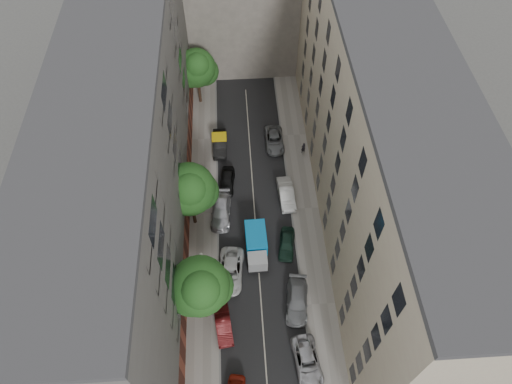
{
  "coord_description": "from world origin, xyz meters",
  "views": [
    {
      "loc": [
        -1.56,
        -27.69,
        41.14
      ],
      "look_at": [
        0.05,
        -1.79,
        6.0
      ],
      "focal_mm": 32.0,
      "sensor_mm": 36.0,
      "label": 1
    }
  ],
  "objects": [
    {
      "name": "car_left_5",
      "position": [
        -3.6,
        9.54,
        0.74
      ],
      "size": [
        1.58,
        4.5,
        1.48
      ],
      "primitive_type": "imported",
      "rotation": [
        0.0,
        0.0,
        -0.0
      ],
      "color": "black",
      "rests_on": "ground"
    },
    {
      "name": "car_left_3",
      "position": [
        -3.6,
        -0.2,
        0.73
      ],
      "size": [
        2.4,
        5.15,
        1.45
      ],
      "primitive_type": "imported",
      "rotation": [
        0.0,
        0.0,
        -0.07
      ],
      "color": "silver",
      "rests_on": "ground"
    },
    {
      "name": "lamp_post",
      "position": [
        -5.09,
        -8.57,
        4.17
      ],
      "size": [
        0.36,
        0.36,
        6.54
      ],
      "color": "#18552B",
      "rests_on": "sidewalk_left"
    },
    {
      "name": "car_left_2",
      "position": [
        -2.8,
        -7.34,
        0.72
      ],
      "size": [
        3.02,
        5.46,
        1.45
      ],
      "primitive_type": "imported",
      "rotation": [
        0.0,
        0.0,
        -0.12
      ],
      "color": "silver",
      "rests_on": "ground"
    },
    {
      "name": "car_left_4",
      "position": [
        -2.87,
        3.89,
        0.68
      ],
      "size": [
        2.0,
        4.14,
        1.36
      ],
      "primitive_type": "imported",
      "rotation": [
        0.0,
        0.0,
        -0.1
      ],
      "color": "black",
      "rests_on": "ground"
    },
    {
      "name": "sidewalk_left",
      "position": [
        -5.5,
        0.0,
        0.07
      ],
      "size": [
        3.0,
        44.0,
        0.15
      ],
      "primitive_type": "cube",
      "color": "gray",
      "rests_on": "ground"
    },
    {
      "name": "tree_far",
      "position": [
        -5.91,
        17.67,
        5.37
      ],
      "size": [
        5.05,
        4.74,
        7.88
      ],
      "color": "#382619",
      "rests_on": "sidewalk_left"
    },
    {
      "name": "car_right_0",
      "position": [
        3.6,
        -16.36,
        0.65
      ],
      "size": [
        2.66,
        4.9,
        1.31
      ],
      "primitive_type": "imported",
      "rotation": [
        0.0,
        0.0,
        0.11
      ],
      "color": "silver",
      "rests_on": "ground"
    },
    {
      "name": "tree_mid",
      "position": [
        -6.3,
        -1.11,
        5.77
      ],
      "size": [
        5.52,
        5.27,
        8.54
      ],
      "color": "#382619",
      "rests_on": "sidewalk_left"
    },
    {
      "name": "car_right_3",
      "position": [
        3.6,
        1.6,
        0.75
      ],
      "size": [
        1.84,
        4.62,
        1.49
      ],
      "primitive_type": "imported",
      "rotation": [
        0.0,
        0.0,
        0.06
      ],
      "color": "silver",
      "rests_on": "ground"
    },
    {
      "name": "building_right",
      "position": [
        11.0,
        0.0,
        10.0
      ],
      "size": [
        8.0,
        44.0,
        20.0
      ],
      "primitive_type": "cube",
      "color": "#B7AB8E",
      "rests_on": "ground"
    },
    {
      "name": "car_right_1",
      "position": [
        3.36,
        -10.8,
        0.71
      ],
      "size": [
        2.65,
        5.12,
        1.42
      ],
      "primitive_type": "imported",
      "rotation": [
        0.0,
        0.0,
        -0.14
      ],
      "color": "gray",
      "rests_on": "ground"
    },
    {
      "name": "tree_near",
      "position": [
        -5.1,
        -11.56,
        6.37
      ],
      "size": [
        5.34,
        5.08,
        9.21
      ],
      "color": "#382619",
      "rests_on": "sidewalk_left"
    },
    {
      "name": "ground",
      "position": [
        0.0,
        0.0,
        0.0
      ],
      "size": [
        120.0,
        120.0,
        0.0
      ],
      "primitive_type": "plane",
      "color": "#4C4C49",
      "rests_on": "ground"
    },
    {
      "name": "pedestrian",
      "position": [
        6.28,
        8.08,
        0.94
      ],
      "size": [
        0.66,
        0.54,
        1.57
      ],
      "primitive_type": "imported",
      "rotation": [
        0.0,
        0.0,
        3.47
      ],
      "color": "black",
      "rests_on": "sidewalk_right"
    },
    {
      "name": "car_left_1",
      "position": [
        -3.6,
        -12.66,
        0.66
      ],
      "size": [
        1.87,
        4.12,
        1.31
      ],
      "primitive_type": "imported",
      "rotation": [
        0.0,
        0.0,
        0.12
      ],
      "color": "#4C0F10",
      "rests_on": "ground"
    },
    {
      "name": "car_right_4",
      "position": [
        2.98,
        9.8,
        0.65
      ],
      "size": [
        2.19,
        4.68,
        1.29
      ],
      "primitive_type": "imported",
      "rotation": [
        0.0,
        0.0,
        0.01
      ],
      "color": "slate",
      "rests_on": "ground"
    },
    {
      "name": "road_surface",
      "position": [
        0.0,
        0.0,
        0.01
      ],
      "size": [
        8.0,
        44.0,
        0.02
      ],
      "primitive_type": "cube",
      "color": "black",
      "rests_on": "ground"
    },
    {
      "name": "car_right_2",
      "position": [
        3.02,
        -4.6,
        0.66
      ],
      "size": [
        2.19,
        4.09,
        1.32
      ],
      "primitive_type": "imported",
      "rotation": [
        0.0,
        0.0,
        -0.17
      ],
      "color": "black",
      "rests_on": "ground"
    },
    {
      "name": "building_left",
      "position": [
        -11.0,
        0.0,
        10.0
      ],
      "size": [
        8.0,
        44.0,
        20.0
      ],
      "primitive_type": "cube",
      "color": "#504D4B",
      "rests_on": "ground"
    },
    {
      "name": "tarp_truck",
      "position": [
        -0.11,
        -4.93,
        1.28
      ],
      "size": [
        2.14,
        5.09,
        2.33
      ],
      "rotation": [
        0.0,
        0.0,
        0.03
      ],
      "color": "black",
      "rests_on": "ground"
    },
    {
      "name": "sidewalk_right",
      "position": [
        5.5,
        0.0,
        0.07
      ],
      "size": [
        3.0,
        44.0,
        0.15
      ],
      "primitive_type": "cube",
      "color": "gray",
      "rests_on": "ground"
    }
  ]
}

